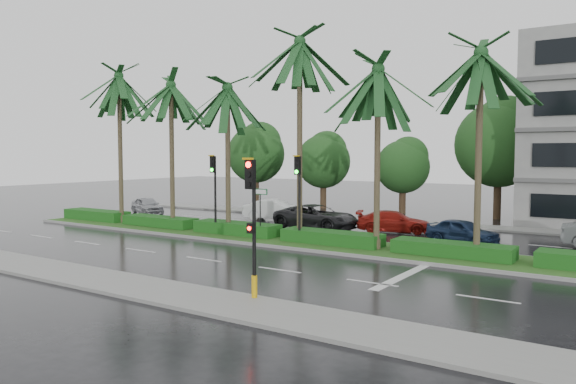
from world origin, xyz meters
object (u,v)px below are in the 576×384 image
Objects in this scene: signal_median_left at (214,183)px; street_sign at (260,201)px; signal_near at (252,222)px; car_blue at (462,231)px; car_silver at (147,206)px; car_darkgrey at (316,217)px; car_white at (275,210)px; car_red at (394,222)px.

signal_median_left is 1.68× the size of street_sign.
signal_near is at bearing -54.66° from street_sign.
street_sign is 10.51m from car_blue.
street_sign is at bearing 125.34° from signal_near.
car_silver is 23.92m from car_blue.
car_darkgrey is at bearing -67.54° from car_silver.
signal_median_left is 1.15× the size of car_silver.
car_blue is (9.09, 5.08, -1.49)m from street_sign.
car_blue is (2.09, 14.95, -1.87)m from signal_near.
car_white is at bearing 93.12° from car_blue.
car_silver is at bearing 73.95° from car_red.
signal_near reaches higher than car_blue.
car_darkgrey is at bearing 62.14° from signal_median_left.
car_darkgrey is 1.23× the size of car_red.
car_blue is at bearing 29.19° from street_sign.
car_white is 1.17× the size of car_blue.
street_sign is at bearing -163.13° from car_white.
signal_median_left is at bearing 154.67° from car_darkgrey.
signal_median_left is 13.39m from car_blue.
signal_near is 15.21m from car_blue.
street_sign is 0.70× the size of car_blue.
street_sign is (-7.00, 9.87, -0.38)m from signal_near.
signal_median_left reaches higher than car_white.
car_blue is (12.09, 5.26, -2.37)m from signal_median_left.
car_white is at bearing 66.89° from car_darkgrey.
car_red is at bearing 56.39° from street_sign.
signal_median_left is at bearing -176.53° from street_sign.
car_darkgrey is (-6.91, 15.53, -1.77)m from signal_near.
street_sign is 8.42m from car_red.
car_red is 1.16× the size of car_blue.
car_darkgrey reaches higher than car_white.
car_blue is at bearing 23.51° from signal_median_left.
signal_median_left is at bearing 128.20° from car_blue.
signal_median_left reaches higher than car_blue.
car_blue is (9.00, -0.58, -0.11)m from car_darkgrey.
car_silver reaches higher than car_red.
car_white is at bearing 119.80° from street_sign.
car_red is at bearing 82.60° from car_blue.
car_darkgrey is at bearing 89.12° from street_sign.
car_blue is at bearing -91.17° from car_darkgrey.
car_red is (4.59, 6.90, -1.50)m from street_sign.
signal_near is 17.05m from car_red.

